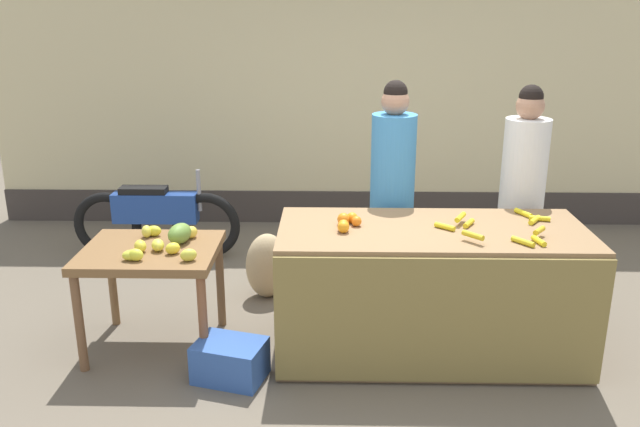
{
  "coord_description": "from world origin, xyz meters",
  "views": [
    {
      "loc": [
        -0.2,
        -4.17,
        2.35
      ],
      "look_at": [
        -0.3,
        0.15,
        0.96
      ],
      "focal_mm": 36.74,
      "sensor_mm": 36.0,
      "label": 1
    }
  ],
  "objects_px": {
    "produce_crate": "(230,360)",
    "parked_motorcycle": "(156,218)",
    "vendor_woman_white_shirt": "(521,200)",
    "vendor_woman_blue_shirt": "(392,198)",
    "produce_sack": "(267,266)"
  },
  "relations": [
    {
      "from": "produce_crate",
      "to": "parked_motorcycle",
      "type": "bearing_deg",
      "value": 115.65
    },
    {
      "from": "vendor_woman_white_shirt",
      "to": "produce_crate",
      "type": "distance_m",
      "value": 2.52
    },
    {
      "from": "vendor_woman_blue_shirt",
      "to": "vendor_woman_white_shirt",
      "type": "distance_m",
      "value": 1.0
    },
    {
      "from": "vendor_woman_blue_shirt",
      "to": "produce_sack",
      "type": "distance_m",
      "value": 1.2
    },
    {
      "from": "vendor_woman_blue_shirt",
      "to": "produce_sack",
      "type": "bearing_deg",
      "value": 171.13
    },
    {
      "from": "vendor_woman_blue_shirt",
      "to": "parked_motorcycle",
      "type": "bearing_deg",
      "value": 154.53
    },
    {
      "from": "parked_motorcycle",
      "to": "produce_crate",
      "type": "height_order",
      "value": "parked_motorcycle"
    },
    {
      "from": "produce_sack",
      "to": "vendor_woman_blue_shirt",
      "type": "bearing_deg",
      "value": -8.87
    },
    {
      "from": "vendor_woman_blue_shirt",
      "to": "produce_sack",
      "type": "relative_size",
      "value": 3.29
    },
    {
      "from": "vendor_woman_white_shirt",
      "to": "produce_crate",
      "type": "xyz_separation_m",
      "value": [
        -2.12,
        -1.13,
        -0.77
      ]
    },
    {
      "from": "vendor_woman_white_shirt",
      "to": "produce_sack",
      "type": "bearing_deg",
      "value": 175.96
    },
    {
      "from": "vendor_woman_white_shirt",
      "to": "produce_sack",
      "type": "distance_m",
      "value": 2.1
    },
    {
      "from": "produce_crate",
      "to": "vendor_woman_blue_shirt",
      "type": "bearing_deg",
      "value": 44.86
    },
    {
      "from": "parked_motorcycle",
      "to": "produce_sack",
      "type": "relative_size",
      "value": 2.9
    },
    {
      "from": "vendor_woman_blue_shirt",
      "to": "vendor_woman_white_shirt",
      "type": "relative_size",
      "value": 1.02
    }
  ]
}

